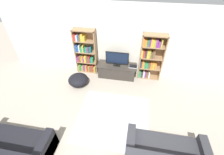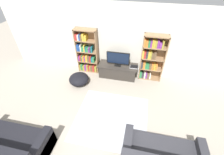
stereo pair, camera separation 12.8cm
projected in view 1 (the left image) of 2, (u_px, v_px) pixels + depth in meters
The scene contains 9 objects.
wall_back at pixel (118, 41), 5.31m from camera, with size 8.80×0.06×2.60m.
bookshelf_left at pixel (86, 53), 5.66m from camera, with size 0.81×0.30×1.73m.
bookshelf_right at pixel (150, 57), 5.29m from camera, with size 0.81×0.30×1.73m.
tv_stand at pixel (117, 70), 5.71m from camera, with size 1.45×0.56×0.51m.
television at pixel (117, 59), 5.35m from camera, with size 0.83×0.16×0.55m.
laptop at pixel (133, 66), 5.46m from camera, with size 0.30×0.22×0.03m.
area_rug at pixel (113, 118), 4.34m from camera, with size 2.04×1.89×0.02m.
couch_left_sectional at pixel (7, 149), 3.37m from camera, with size 1.94×0.88×0.84m.
beanbag_ottoman at pixel (78, 80), 5.38m from camera, with size 0.70×0.70×0.39m, color black.
Camera 1 is at (0.64, -0.66, 3.66)m, focal length 24.00 mm.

